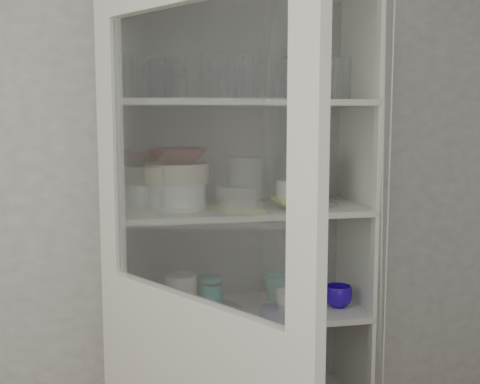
{
  "coord_description": "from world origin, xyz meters",
  "views": [
    {
      "loc": [
        -0.26,
        -0.95,
        1.6
      ],
      "look_at": [
        0.2,
        1.27,
        1.31
      ],
      "focal_mm": 45.0,
      "sensor_mm": 36.0,
      "label": 1
    }
  ],
  "objects_px": {
    "plate_stack_back": "(150,194)",
    "grey_bowl_stack": "(309,179)",
    "pantry_cabinet": "(237,283)",
    "yellow_trivet": "(297,200)",
    "plate_stack_front": "(177,196)",
    "mug_white": "(286,301)",
    "cupboard_door": "(194,375)",
    "goblet_2": "(286,77)",
    "glass_platter": "(297,203)",
    "teal_jar": "(211,293)",
    "white_ramekin": "(297,189)",
    "cream_bowl": "(177,173)",
    "terracotta_bowl": "(177,156)",
    "mug_blue": "(338,296)",
    "white_canister": "(181,293)",
    "goblet_0": "(151,79)",
    "goblet_3": "(285,81)",
    "mug_teal": "(277,287)",
    "measuring_cups": "(221,310)",
    "goblet_1": "(177,79)"
  },
  "relations": [
    {
      "from": "goblet_2",
      "to": "mug_white",
      "type": "distance_m",
      "value": 0.87
    },
    {
      "from": "goblet_1",
      "to": "cream_bowl",
      "type": "height_order",
      "value": "goblet_1"
    },
    {
      "from": "mug_blue",
      "to": "mug_teal",
      "type": "height_order",
      "value": "mug_teal"
    },
    {
      "from": "glass_platter",
      "to": "grey_bowl_stack",
      "type": "height_order",
      "value": "grey_bowl_stack"
    },
    {
      "from": "goblet_1",
      "to": "mug_blue",
      "type": "relative_size",
      "value": 1.55
    },
    {
      "from": "plate_stack_front",
      "to": "plate_stack_back",
      "type": "height_order",
      "value": "plate_stack_front"
    },
    {
      "from": "pantry_cabinet",
      "to": "plate_stack_back",
      "type": "height_order",
      "value": "pantry_cabinet"
    },
    {
      "from": "plate_stack_back",
      "to": "yellow_trivet",
      "type": "bearing_deg",
      "value": -15.31
    },
    {
      "from": "cream_bowl",
      "to": "mug_white",
      "type": "bearing_deg",
      "value": -8.35
    },
    {
      "from": "goblet_3",
      "to": "white_ramekin",
      "type": "height_order",
      "value": "goblet_3"
    },
    {
      "from": "cream_bowl",
      "to": "terracotta_bowl",
      "type": "bearing_deg",
      "value": 0.0
    },
    {
      "from": "mug_white",
      "to": "goblet_0",
      "type": "bearing_deg",
      "value": 156.48
    },
    {
      "from": "plate_stack_front",
      "to": "glass_platter",
      "type": "relative_size",
      "value": 0.66
    },
    {
      "from": "goblet_0",
      "to": "grey_bowl_stack",
      "type": "xyz_separation_m",
      "value": [
        0.59,
        -0.11,
        -0.38
      ]
    },
    {
      "from": "plate_stack_back",
      "to": "grey_bowl_stack",
      "type": "distance_m",
      "value": 0.62
    },
    {
      "from": "white_canister",
      "to": "mug_teal",
      "type": "bearing_deg",
      "value": 9.2
    },
    {
      "from": "glass_platter",
      "to": "yellow_trivet",
      "type": "xyz_separation_m",
      "value": [
        0.0,
        0.0,
        0.01
      ]
    },
    {
      "from": "measuring_cups",
      "to": "cream_bowl",
      "type": "bearing_deg",
      "value": 159.9
    },
    {
      "from": "yellow_trivet",
      "to": "white_ramekin",
      "type": "distance_m",
      "value": 0.04
    },
    {
      "from": "goblet_3",
      "to": "mug_blue",
      "type": "height_order",
      "value": "goblet_3"
    },
    {
      "from": "cream_bowl",
      "to": "white_ramekin",
      "type": "relative_size",
      "value": 1.41
    },
    {
      "from": "yellow_trivet",
      "to": "mug_teal",
      "type": "xyz_separation_m",
      "value": [
        -0.05,
        0.1,
        -0.37
      ]
    },
    {
      "from": "pantry_cabinet",
      "to": "plate_stack_back",
      "type": "xyz_separation_m",
      "value": [
        -0.33,
        0.05,
        0.36
      ]
    },
    {
      "from": "plate_stack_front",
      "to": "mug_white",
      "type": "relative_size",
      "value": 2.37
    },
    {
      "from": "mug_white",
      "to": "cream_bowl",
      "type": "bearing_deg",
      "value": 167.92
    },
    {
      "from": "terracotta_bowl",
      "to": "white_ramekin",
      "type": "xyz_separation_m",
      "value": [
        0.46,
        -0.01,
        -0.13
      ]
    },
    {
      "from": "grey_bowl_stack",
      "to": "mug_white",
      "type": "distance_m",
      "value": 0.48
    },
    {
      "from": "plate_stack_front",
      "to": "yellow_trivet",
      "type": "bearing_deg",
      "value": -1.33
    },
    {
      "from": "plate_stack_back",
      "to": "yellow_trivet",
      "type": "height_order",
      "value": "plate_stack_back"
    },
    {
      "from": "goblet_0",
      "to": "yellow_trivet",
      "type": "relative_size",
      "value": 0.95
    },
    {
      "from": "cupboard_door",
      "to": "teal_jar",
      "type": "relative_size",
      "value": 18.9
    },
    {
      "from": "mug_blue",
      "to": "plate_stack_back",
      "type": "bearing_deg",
      "value": 160.22
    },
    {
      "from": "plate_stack_front",
      "to": "glass_platter",
      "type": "xyz_separation_m",
      "value": [
        0.46,
        -0.01,
        -0.04
      ]
    },
    {
      "from": "grey_bowl_stack",
      "to": "white_ramekin",
      "type": "bearing_deg",
      "value": -157.63
    },
    {
      "from": "goblet_0",
      "to": "mug_white",
      "type": "xyz_separation_m",
      "value": [
        0.49,
        -0.17,
        -0.84
      ]
    },
    {
      "from": "cream_bowl",
      "to": "white_canister",
      "type": "distance_m",
      "value": 0.46
    },
    {
      "from": "pantry_cabinet",
      "to": "goblet_2",
      "type": "height_order",
      "value": "pantry_cabinet"
    },
    {
      "from": "goblet_0",
      "to": "white_ramekin",
      "type": "xyz_separation_m",
      "value": [
        0.54,
        -0.13,
        -0.41
      ]
    },
    {
      "from": "white_canister",
      "to": "grey_bowl_stack",
      "type": "bearing_deg",
      "value": -2.05
    },
    {
      "from": "pantry_cabinet",
      "to": "yellow_trivet",
      "type": "height_order",
      "value": "pantry_cabinet"
    },
    {
      "from": "cupboard_door",
      "to": "goblet_2",
      "type": "bearing_deg",
      "value": 113.63
    },
    {
      "from": "yellow_trivet",
      "to": "grey_bowl_stack",
      "type": "distance_m",
      "value": 0.09
    },
    {
      "from": "cupboard_door",
      "to": "teal_jar",
      "type": "height_order",
      "value": "cupboard_door"
    },
    {
      "from": "pantry_cabinet",
      "to": "white_canister",
      "type": "height_order",
      "value": "pantry_cabinet"
    },
    {
      "from": "pantry_cabinet",
      "to": "glass_platter",
      "type": "xyz_separation_m",
      "value": [
        0.22,
        -0.1,
        0.33
      ]
    },
    {
      "from": "glass_platter",
      "to": "mug_blue",
      "type": "distance_m",
      "value": 0.4
    },
    {
      "from": "mug_blue",
      "to": "teal_jar",
      "type": "xyz_separation_m",
      "value": [
        -0.48,
        0.11,
        0.01
      ]
    },
    {
      "from": "pantry_cabinet",
      "to": "yellow_trivet",
      "type": "xyz_separation_m",
      "value": [
        0.22,
        -0.1,
        0.34
      ]
    },
    {
      "from": "goblet_2",
      "to": "white_ramekin",
      "type": "xyz_separation_m",
      "value": [
        0.02,
        -0.1,
        -0.43
      ]
    },
    {
      "from": "glass_platter",
      "to": "teal_jar",
      "type": "relative_size",
      "value": 2.99
    }
  ]
}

